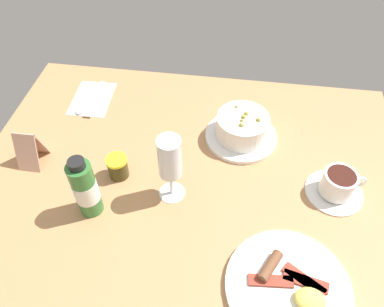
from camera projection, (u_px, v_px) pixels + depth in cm
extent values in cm
cube|color=#B27F51|center=(190.00, 180.00, 94.54)|extent=(110.00, 84.00, 3.00)
cylinder|color=white|center=(241.00, 136.00, 102.03)|extent=(19.66, 19.66, 1.20)
cylinder|color=white|center=(242.00, 126.00, 99.15)|extent=(14.05, 14.05, 6.51)
cylinder|color=beige|center=(243.00, 120.00, 97.31)|extent=(12.08, 12.08, 1.60)
sphere|color=#949949|center=(241.00, 125.00, 94.65)|extent=(1.29, 1.29, 1.29)
sphere|color=#949949|center=(237.00, 107.00, 99.36)|extent=(0.80, 0.80, 0.80)
sphere|color=#949949|center=(244.00, 117.00, 96.67)|extent=(1.26, 1.26, 1.26)
sphere|color=#949949|center=(259.00, 120.00, 95.92)|extent=(1.27, 1.27, 1.27)
sphere|color=#949949|center=(246.00, 114.00, 97.52)|extent=(1.26, 1.26, 1.26)
sphere|color=#949949|center=(242.00, 121.00, 95.75)|extent=(0.88, 0.88, 0.88)
cube|color=white|center=(92.00, 98.00, 113.48)|extent=(12.04, 16.55, 0.30)
cube|color=silver|center=(97.00, 96.00, 113.73)|extent=(1.70, 14.03, 0.50)
cube|color=silver|center=(89.00, 113.00, 108.60)|extent=(2.33, 3.68, 0.40)
cube|color=silver|center=(88.00, 95.00, 113.99)|extent=(1.47, 13.03, 0.50)
ellipsoid|color=silver|center=(80.00, 110.00, 109.35)|extent=(2.40, 4.00, 0.60)
cylinder|color=white|center=(334.00, 193.00, 89.48)|extent=(13.87, 13.87, 0.90)
cylinder|color=white|center=(338.00, 185.00, 86.90)|extent=(7.90, 7.90, 6.00)
cylinder|color=#3F1C16|center=(342.00, 178.00, 85.03)|extent=(6.71, 6.71, 1.00)
torus|color=white|center=(359.00, 182.00, 87.06)|extent=(3.68, 1.70, 3.60)
cylinder|color=white|center=(172.00, 192.00, 89.93)|extent=(6.38, 6.38, 0.40)
cylinder|color=white|center=(171.00, 183.00, 86.95)|extent=(0.80, 0.80, 7.58)
cylinder|color=white|center=(170.00, 157.00, 80.19)|extent=(5.39, 5.39, 10.50)
cylinder|color=#EBE6C5|center=(170.00, 162.00, 81.37)|extent=(4.42, 4.42, 6.30)
cylinder|color=#3C3214|center=(118.00, 168.00, 91.90)|extent=(5.01, 5.01, 5.25)
cylinder|color=yellow|center=(116.00, 160.00, 89.63)|extent=(5.26, 5.26, 0.80)
cylinder|color=#337233|center=(86.00, 189.00, 81.39)|extent=(5.42, 5.42, 15.36)
cylinder|color=white|center=(86.00, 190.00, 81.62)|extent=(5.52, 5.52, 5.84)
cylinder|color=black|center=(76.00, 164.00, 74.96)|extent=(3.52, 3.52, 1.86)
cylinder|color=white|center=(288.00, 287.00, 73.88)|extent=(25.30, 25.30, 1.40)
cube|color=brown|center=(271.00, 281.00, 73.74)|extent=(9.17, 3.15, 0.60)
cube|color=brown|center=(306.00, 281.00, 73.67)|extent=(9.30, 4.24, 0.60)
cube|color=#B03828|center=(304.00, 280.00, 73.84)|extent=(8.85, 6.92, 0.60)
cylinder|color=brown|center=(270.00, 266.00, 74.89)|extent=(5.29, 7.20, 2.20)
ellipsoid|color=#F2D859|center=(310.00, 300.00, 70.59)|extent=(6.00, 4.80, 2.40)
cube|color=tan|center=(26.00, 153.00, 92.02)|extent=(5.81, 3.79, 10.21)
cube|color=tan|center=(32.00, 143.00, 94.26)|extent=(5.81, 3.79, 10.21)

